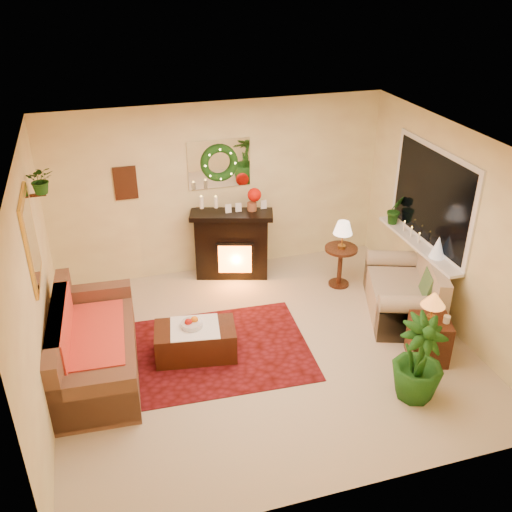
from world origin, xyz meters
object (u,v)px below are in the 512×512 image
object	(u,v)px
side_table_round	(340,266)
coffee_table	(196,341)
loveseat	(403,286)
fireplace	(232,243)
end_table_square	(428,340)
sofa	(95,340)

from	to	relation	value
side_table_round	coffee_table	size ratio (longest dim) A/B	0.64
loveseat	side_table_round	xyz separation A→B (m)	(-0.52, 0.92, -0.09)
fireplace	side_table_round	distance (m)	1.65
loveseat	end_table_square	size ratio (longest dim) A/B	2.64
sofa	loveseat	distance (m)	4.06
end_table_square	sofa	bearing A→B (deg)	166.74
sofa	side_table_round	xyz separation A→B (m)	(3.54, 1.01, -0.10)
loveseat	sofa	bearing A→B (deg)	-159.22
sofa	loveseat	bearing A→B (deg)	4.84
fireplace	side_table_round	xyz separation A→B (m)	(1.45, -0.74, -0.22)
sofa	coffee_table	size ratio (longest dim) A/B	2.10
fireplace	end_table_square	world-z (taller)	fireplace
end_table_square	coffee_table	distance (m)	2.83
fireplace	coffee_table	size ratio (longest dim) A/B	1.11
loveseat	end_table_square	distance (m)	1.03
sofa	fireplace	size ratio (longest dim) A/B	1.90
loveseat	side_table_round	world-z (taller)	loveseat
fireplace	end_table_square	bearing A→B (deg)	-39.69
sofa	end_table_square	size ratio (longest dim) A/B	3.68
side_table_round	end_table_square	xyz separation A→B (m)	(0.32, -1.92, -0.06)
end_table_square	fireplace	bearing A→B (deg)	123.64
fireplace	coffee_table	xyz separation A→B (m)	(-0.93, -1.80, -0.34)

